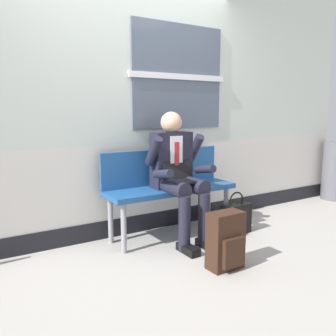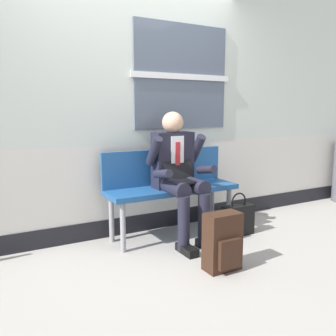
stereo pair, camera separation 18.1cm
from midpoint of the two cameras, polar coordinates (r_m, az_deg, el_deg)
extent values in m
plane|color=#9E9991|center=(3.40, -3.75, -12.85)|extent=(18.00, 18.00, 0.00)
cube|color=beige|center=(3.74, -8.50, 19.98)|extent=(6.49, 0.12, 2.09)
cube|color=beige|center=(3.74, -7.99, -1.93)|extent=(6.49, 0.12, 0.75)
cube|color=black|center=(3.86, -7.83, -8.78)|extent=(6.49, 0.14, 0.18)
cube|color=#4C5666|center=(3.90, 0.35, 14.40)|extent=(1.11, 0.02, 1.09)
cube|color=silver|center=(3.90, 0.43, 14.41)|extent=(1.19, 0.03, 0.06)
cube|color=navy|center=(3.59, -0.94, -3.43)|extent=(1.36, 0.42, 0.05)
cube|color=navy|center=(3.71, -2.38, 0.22)|extent=(1.36, 0.04, 0.36)
cylinder|color=gray|center=(3.27, -8.70, -9.51)|extent=(0.05, 0.05, 0.47)
cylinder|color=gray|center=(3.54, -10.65, -8.13)|extent=(0.05, 0.05, 0.47)
cylinder|color=gray|center=(3.88, 7.90, -6.51)|extent=(0.05, 0.05, 0.47)
cylinder|color=gray|center=(4.10, 5.21, -5.58)|extent=(0.05, 0.05, 0.47)
cylinder|color=#1E1E2D|center=(3.35, -0.70, -3.14)|extent=(0.15, 0.40, 0.15)
cylinder|color=#1E1E2D|center=(3.27, 1.06, -8.94)|extent=(0.11, 0.11, 0.52)
cube|color=black|center=(3.30, 1.63, -12.90)|extent=(0.10, 0.26, 0.07)
cylinder|color=#1E1E2D|center=(3.47, 2.41, -2.73)|extent=(0.15, 0.40, 0.15)
cylinder|color=#1E1E2D|center=(3.39, 4.21, -8.31)|extent=(0.11, 0.11, 0.52)
cube|color=black|center=(3.42, 4.77, -12.12)|extent=(0.10, 0.26, 0.07)
cube|color=#1E1E2D|center=(3.54, -0.95, 1.32)|extent=(0.40, 0.18, 0.55)
cube|color=silver|center=(3.45, -0.14, 1.95)|extent=(0.14, 0.01, 0.39)
cube|color=#B22328|center=(3.45, -0.08, 1.45)|extent=(0.05, 0.01, 0.33)
sphere|color=tan|center=(3.51, -0.97, 7.30)|extent=(0.21, 0.21, 0.21)
cylinder|color=#1E1E2D|center=(3.35, -3.86, 2.74)|extent=(0.09, 0.25, 0.30)
cylinder|color=#1E1E2D|center=(3.23, -2.40, -0.94)|extent=(0.08, 0.27, 0.12)
cylinder|color=#1E1E2D|center=(3.60, 2.90, 3.20)|extent=(0.09, 0.25, 0.30)
cylinder|color=#1E1E2D|center=(3.49, 4.47, -0.20)|extent=(0.08, 0.27, 0.12)
cube|color=black|center=(3.37, 1.16, -2.11)|extent=(0.31, 0.22, 0.02)
cube|color=black|center=(3.46, -0.01, 0.04)|extent=(0.31, 0.08, 0.21)
cube|color=#331E14|center=(2.97, 7.41, -11.42)|extent=(0.29, 0.16, 0.47)
cube|color=#331E14|center=(2.92, 8.69, -13.29)|extent=(0.20, 0.04, 0.24)
cube|color=black|center=(3.79, 9.44, -8.08)|extent=(0.34, 0.12, 0.32)
torus|color=black|center=(3.74, 9.52, -5.18)|extent=(0.19, 0.02, 0.19)
cylinder|color=#595960|center=(5.65, 24.53, -0.43)|extent=(0.39, 0.39, 0.83)
camera|label=1|loc=(0.09, -91.57, -0.25)|focal=38.09mm
camera|label=2|loc=(0.09, 88.43, 0.25)|focal=38.09mm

